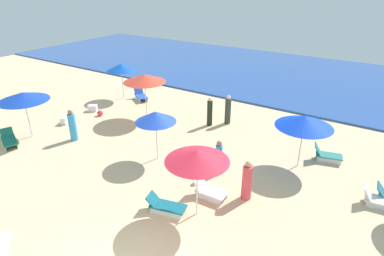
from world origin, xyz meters
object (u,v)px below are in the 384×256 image
lounge_chair_1_1 (166,206)px  beachgoer_2 (210,112)px  beachgoer_0 (247,181)px  cooler_box_2 (93,108)px  beachgoer_3 (219,158)px  beach_ball_0 (100,113)px  umbrella_8 (23,96)px  lounge_chair_3_0 (327,155)px  lounge_chair_1_0 (209,190)px  cooler_box_1 (65,120)px  umbrella_4 (144,78)px  umbrella_1 (197,156)px  umbrella_0 (156,117)px  beachgoer_4 (228,110)px  lounge_chair_8_0 (9,140)px  beachgoer_1 (73,126)px  umbrella_3 (305,121)px  umbrella_2 (121,67)px  lounge_chair_2_0 (141,95)px  lounge_chair_5_0 (381,200)px

lounge_chair_1_1 → beachgoer_2: bearing=4.6°
beachgoer_0 → cooler_box_2: (-11.64, 2.86, -0.56)m
beachgoer_3 → beach_ball_0: 9.14m
umbrella_8 → beach_ball_0: bearing=76.9°
beach_ball_0 → lounge_chair_3_0: bearing=8.8°
lounge_chair_1_0 → umbrella_8: bearing=91.5°
beachgoer_3 → cooler_box_1: bearing=0.4°
umbrella_4 → umbrella_1: bearing=-38.7°
umbrella_8 → cooler_box_1: (0.06, 2.03, -2.03)m
lounge_chair_1_1 → umbrella_4: umbrella_4 is taller
lounge_chair_1_1 → umbrella_0: bearing=29.1°
umbrella_4 → umbrella_8: umbrella_4 is taller
beachgoer_4 → beachgoer_2: bearing=63.8°
umbrella_0 → beachgoer_3: umbrella_0 is taller
umbrella_4 → beachgoer_3: bearing=-24.7°
umbrella_8 → lounge_chair_8_0: (-0.11, -1.14, -1.96)m
lounge_chair_3_0 → beach_ball_0: (-12.59, -1.94, -0.11)m
beachgoer_0 → cooler_box_1: bearing=167.0°
beachgoer_3 → beachgoer_1: bearing=8.6°
beachgoer_3 → umbrella_1: bearing=102.2°
umbrella_1 → beach_ball_0: (-9.60, 4.36, -2.19)m
lounge_chair_3_0 → umbrella_4: size_ratio=0.51×
umbrella_3 → beachgoer_2: size_ratio=1.47×
beachgoer_4 → umbrella_4: bearing=40.4°
lounge_chair_1_0 → beach_ball_0: 10.01m
umbrella_8 → umbrella_4: bearing=56.5°
lounge_chair_8_0 → beachgoer_4: beachgoer_4 is taller
umbrella_2 → beach_ball_0: umbrella_2 is taller
lounge_chair_2_0 → beachgoer_4: 6.76m
umbrella_4 → lounge_chair_1_1: bearing=-45.4°
umbrella_0 → beachgoer_0: 4.85m
lounge_chair_1_1 → lounge_chair_2_0: lounge_chair_2_0 is taller
lounge_chair_5_0 → umbrella_4: bearing=76.2°
umbrella_0 → lounge_chair_2_0: 8.27m
cooler_box_2 → umbrella_0: bearing=126.8°
umbrella_0 → lounge_chair_1_0: 4.05m
umbrella_0 → cooler_box_1: size_ratio=4.14×
lounge_chair_5_0 → umbrella_0: bearing=94.7°
lounge_chair_5_0 → umbrella_3: bearing=64.8°
umbrella_8 → cooler_box_2: bearing=90.9°
umbrella_2 → umbrella_4: (3.51, -1.73, 0.24)m
lounge_chair_1_0 → beachgoer_3: beachgoer_3 is taller
umbrella_2 → lounge_chair_3_0: umbrella_2 is taller
beachgoer_1 → beachgoer_3: size_ratio=1.06×
lounge_chair_2_0 → cooler_box_1: 5.42m
lounge_chair_3_0 → lounge_chair_8_0: size_ratio=0.83×
lounge_chair_2_0 → beachgoer_0: (10.49, -6.05, 0.46)m
lounge_chair_1_0 → lounge_chair_8_0: lounge_chair_1_0 is taller
lounge_chair_5_0 → beachgoer_1: 13.96m
lounge_chair_1_1 → cooler_box_1: (-9.43, 3.00, -0.05)m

